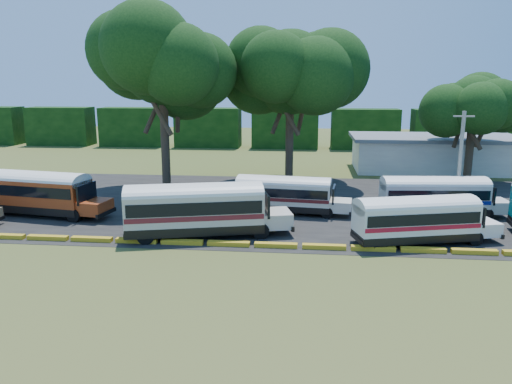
# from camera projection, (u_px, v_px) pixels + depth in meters

# --- Properties ---
(ground) EXTENTS (160.00, 160.00, 0.00)m
(ground) POSITION_uv_depth(u_px,v_px,m) (250.00, 252.00, 30.46)
(ground) COLOR #38511B
(ground) RESTS_ON ground
(asphalt_strip) EXTENTS (64.00, 24.00, 0.02)m
(asphalt_strip) POSITION_uv_depth(u_px,v_px,m) (278.00, 205.00, 42.00)
(asphalt_strip) COLOR black
(asphalt_strip) RESTS_ON ground
(curb) EXTENTS (53.70, 0.45, 0.30)m
(curb) POSITION_uv_depth(u_px,v_px,m) (252.00, 245.00, 31.39)
(curb) COLOR gold
(curb) RESTS_ON ground
(terminal_building) EXTENTS (19.00, 9.00, 4.00)m
(terminal_building) POSITION_uv_depth(u_px,v_px,m) (435.00, 153.00, 57.35)
(terminal_building) COLOR silver
(terminal_building) RESTS_ON ground
(treeline_backdrop) EXTENTS (130.00, 4.00, 6.00)m
(treeline_backdrop) POSITION_uv_depth(u_px,v_px,m) (285.00, 128.00, 76.37)
(treeline_backdrop) COLOR black
(treeline_backdrop) RESTS_ON ground
(bus_red) EXTENTS (10.73, 4.22, 3.44)m
(bus_red) POSITION_uv_depth(u_px,v_px,m) (38.00, 190.00, 38.40)
(bus_red) COLOR black
(bus_red) RESTS_ON ground
(bus_cream_west) EXTENTS (11.37, 5.36, 3.63)m
(bus_cream_west) POSITION_uv_depth(u_px,v_px,m) (198.00, 207.00, 33.05)
(bus_cream_west) COLOR black
(bus_cream_west) RESTS_ON ground
(bus_cream_east) EXTENTS (9.16, 3.21, 2.95)m
(bus_cream_east) POSITION_uv_depth(u_px,v_px,m) (286.00, 192.00, 39.01)
(bus_cream_east) COLOR black
(bus_cream_east) RESTS_ON ground
(bus_white_red) EXTENTS (9.72, 4.66, 3.10)m
(bus_white_red) POSITION_uv_depth(u_px,v_px,m) (419.00, 217.00, 31.68)
(bus_white_red) COLOR black
(bus_white_red) RESTS_ON ground
(bus_white_blue) EXTENTS (9.74, 3.17, 3.15)m
(bus_white_blue) POSITION_uv_depth(u_px,v_px,m) (436.00, 194.00, 37.91)
(bus_white_blue) COLOR black
(bus_white_blue) RESTS_ON ground
(tree_west) EXTENTS (10.86, 10.86, 15.95)m
(tree_west) POSITION_uv_depth(u_px,v_px,m) (162.00, 61.00, 44.96)
(tree_west) COLOR #34231A
(tree_west) RESTS_ON ground
(tree_center) EXTENTS (11.28, 11.28, 15.13)m
(tree_center) POSITION_uv_depth(u_px,v_px,m) (290.00, 73.00, 49.11)
(tree_center) COLOR #34231A
(tree_center) RESTS_ON ground
(tree_east) EXTENTS (7.73, 7.73, 10.73)m
(tree_east) POSITION_uv_depth(u_px,v_px,m) (474.00, 105.00, 50.05)
(tree_east) COLOR #34231A
(tree_east) RESTS_ON ground
(utility_pole) EXTENTS (1.60, 0.30, 7.94)m
(utility_pole) POSITION_uv_depth(u_px,v_px,m) (460.00, 161.00, 39.09)
(utility_pole) COLOR gray
(utility_pole) RESTS_ON ground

